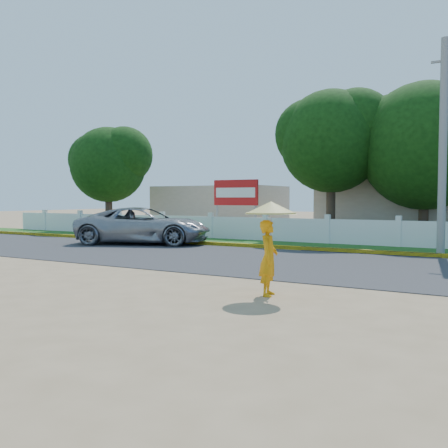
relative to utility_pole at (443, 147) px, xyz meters
name	(u,v)px	position (x,y,z in m)	size (l,w,h in m)	color
ground	(184,281)	(-4.83, -9.06, -3.80)	(120.00, 120.00, 0.00)	#9E8460
road	(262,260)	(-4.83, -4.56, -3.79)	(60.00, 7.00, 0.02)	#38383A
grass_verge	(316,246)	(-4.83, 0.69, -3.78)	(60.00, 3.50, 0.03)	#2D601E
curb	(302,248)	(-4.83, -1.01, -3.72)	(40.00, 0.18, 0.16)	yellow
fence	(327,232)	(-4.83, 2.14, -3.25)	(40.00, 0.10, 1.10)	silver
building_near	(423,206)	(-1.83, 8.94, -2.20)	(10.00, 6.00, 3.20)	#B7AD99
building_far	(220,207)	(-14.83, 9.94, -2.40)	(8.00, 5.00, 2.80)	#B7AD99
utility_pole	(443,147)	(0.00, 0.00, 0.00)	(0.28, 0.28, 7.60)	gray
vehicle	(144,226)	(-11.88, -1.82, -2.99)	(2.68, 5.81, 1.61)	gray
monk_with_parasol	(270,234)	(-2.21, -9.75, -2.52)	(1.08, 1.08, 1.96)	orange
billboard	(236,196)	(-10.02, 3.24, -1.66)	(2.50, 0.13, 2.95)	gray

